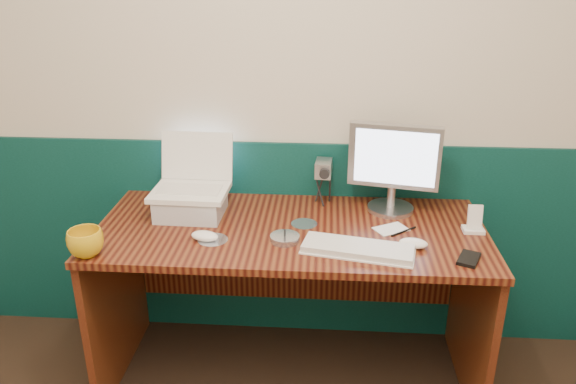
# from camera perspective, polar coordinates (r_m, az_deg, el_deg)

# --- Properties ---
(back_wall) EXTENTS (3.50, 0.04, 2.50)m
(back_wall) POSITION_cam_1_polar(r_m,az_deg,el_deg) (2.50, 0.23, 10.53)
(back_wall) COLOR beige
(back_wall) RESTS_ON ground
(wainscot) EXTENTS (3.48, 0.02, 1.00)m
(wainscot) POSITION_cam_1_polar(r_m,az_deg,el_deg) (2.74, 0.19, -5.03)
(wainscot) COLOR #07302C
(wainscot) RESTS_ON ground
(desk) EXTENTS (1.60, 0.70, 0.75)m
(desk) POSITION_cam_1_polar(r_m,az_deg,el_deg) (2.50, 0.25, -11.38)
(desk) COLOR #340D09
(desk) RESTS_ON ground
(laptop_riser) EXTENTS (0.28, 0.24, 0.10)m
(laptop_riser) POSITION_cam_1_polar(r_m,az_deg,el_deg) (2.44, -9.83, -1.27)
(laptop_riser) COLOR silver
(laptop_riser) RESTS_ON desk
(laptop) EXTENTS (0.32, 0.25, 0.26)m
(laptop) POSITION_cam_1_polar(r_m,az_deg,el_deg) (2.38, -10.11, 2.69)
(laptop) COLOR white
(laptop) RESTS_ON laptop_riser
(monitor) EXTENTS (0.40, 0.18, 0.38)m
(monitor) POSITION_cam_1_polar(r_m,az_deg,el_deg) (2.44, 10.64, 2.30)
(monitor) COLOR #B3B3B8
(monitor) RESTS_ON desk
(keyboard) EXTENTS (0.43, 0.22, 0.02)m
(keyboard) POSITION_cam_1_polar(r_m,az_deg,el_deg) (2.13, 7.10, -5.82)
(keyboard) COLOR silver
(keyboard) RESTS_ON desk
(mouse_right) EXTENTS (0.12, 0.08, 0.04)m
(mouse_right) POSITION_cam_1_polar(r_m,az_deg,el_deg) (2.20, 12.62, -5.10)
(mouse_right) COLOR white
(mouse_right) RESTS_ON desk
(mouse_left) EXTENTS (0.12, 0.09, 0.04)m
(mouse_left) POSITION_cam_1_polar(r_m,az_deg,el_deg) (2.23, -8.46, -4.44)
(mouse_left) COLOR white
(mouse_left) RESTS_ON desk
(mug) EXTENTS (0.16, 0.16, 0.10)m
(mug) POSITION_cam_1_polar(r_m,az_deg,el_deg) (2.21, -19.88, -4.89)
(mug) COLOR gold
(mug) RESTS_ON desk
(camcorder) EXTENTS (0.10, 0.13, 0.19)m
(camcorder) POSITION_cam_1_polar(r_m,az_deg,el_deg) (2.51, 3.60, 0.90)
(camcorder) COLOR #ADAEB2
(camcorder) RESTS_ON desk
(cd_spindle) EXTENTS (0.12, 0.12, 0.02)m
(cd_spindle) POSITION_cam_1_polar(r_m,az_deg,el_deg) (2.20, -0.32, -4.72)
(cd_spindle) COLOR #AEB3BF
(cd_spindle) RESTS_ON desk
(cd_loose_a) EXTENTS (0.12, 0.12, 0.00)m
(cd_loose_a) POSITION_cam_1_polar(r_m,az_deg,el_deg) (2.23, -7.66, -4.82)
(cd_loose_a) COLOR silver
(cd_loose_a) RESTS_ON desk
(cd_loose_b) EXTENTS (0.11, 0.11, 0.00)m
(cd_loose_b) POSITION_cam_1_polar(r_m,az_deg,el_deg) (2.34, 1.65, -3.23)
(cd_loose_b) COLOR #AFB4BF
(cd_loose_b) RESTS_ON desk
(pen) EXTENTS (0.11, 0.09, 0.01)m
(pen) POSITION_cam_1_polar(r_m,az_deg,el_deg) (2.32, 11.66, -3.94)
(pen) COLOR black
(pen) RESTS_ON desk
(papers) EXTENTS (0.16, 0.14, 0.00)m
(papers) POSITION_cam_1_polar(r_m,az_deg,el_deg) (2.33, 10.41, -3.72)
(papers) COLOR white
(papers) RESTS_ON desk
(dock) EXTENTS (0.08, 0.06, 0.02)m
(dock) POSITION_cam_1_polar(r_m,az_deg,el_deg) (2.39, 18.29, -3.67)
(dock) COLOR white
(dock) RESTS_ON desk
(music_player) EXTENTS (0.06, 0.03, 0.10)m
(music_player) POSITION_cam_1_polar(r_m,az_deg,el_deg) (2.37, 18.45, -2.41)
(music_player) COLOR white
(music_player) RESTS_ON dock
(pda) EXTENTS (0.11, 0.13, 0.01)m
(pda) POSITION_cam_1_polar(r_m,az_deg,el_deg) (2.17, 17.89, -6.47)
(pda) COLOR black
(pda) RESTS_ON desk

